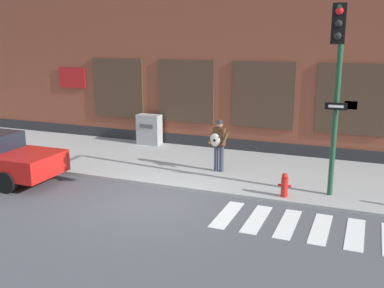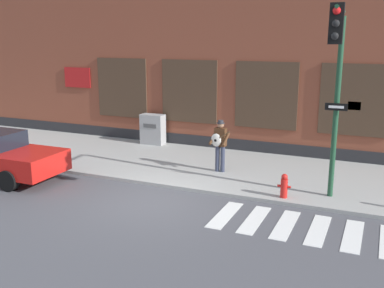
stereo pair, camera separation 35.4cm
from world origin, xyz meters
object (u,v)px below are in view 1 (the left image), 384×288
object	(u,v)px
utility_box	(149,129)
traffic_light	(337,73)
fire_hydrant	(285,185)
busker	(218,143)

from	to	relation	value
utility_box	traffic_light	bearing A→B (deg)	-30.44
traffic_light	utility_box	bearing A→B (deg)	149.56
utility_box	fire_hydrant	xyz separation A→B (m)	(6.51, -4.26, -0.29)
traffic_light	fire_hydrant	world-z (taller)	traffic_light
busker	traffic_light	bearing A→B (deg)	-26.81
busker	traffic_light	xyz separation A→B (m)	(3.77, -1.90, 2.55)
busker	fire_hydrant	bearing A→B (deg)	-32.47
busker	utility_box	world-z (taller)	busker
busker	traffic_light	distance (m)	4.93
busker	fire_hydrant	size ratio (longest dim) A/B	2.52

